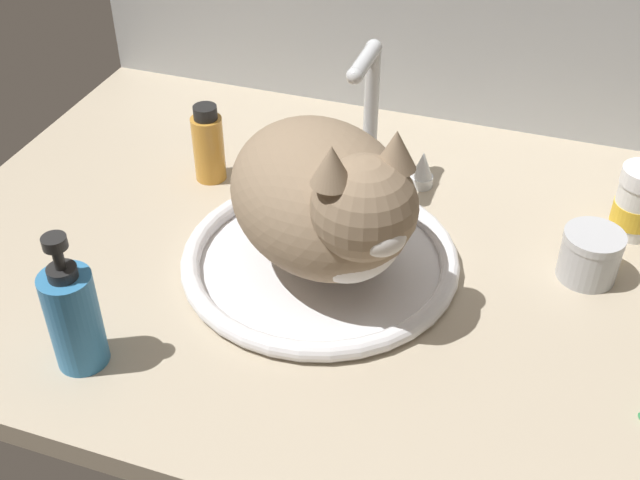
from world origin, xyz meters
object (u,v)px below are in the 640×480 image
at_px(faucet, 369,128).
at_px(cat, 328,200).
at_px(amber_bottle, 208,145).
at_px(soap_pump_bottle, 74,317).
at_px(metal_jar, 590,255).
at_px(pill_bottle, 637,204).
at_px(sink_basin, 320,259).

height_order(faucet, cat, cat).
bearing_deg(cat, amber_bottle, 146.04).
bearing_deg(amber_bottle, faucet, 17.65).
bearing_deg(faucet, soap_pump_bottle, -113.46).
bearing_deg(faucet, metal_jar, -20.81).
bearing_deg(amber_bottle, pill_bottle, 5.78).
height_order(metal_jar, amber_bottle, amber_bottle).
relative_size(faucet, cat, 0.65).
bearing_deg(soap_pump_bottle, faucet, 66.54).
bearing_deg(pill_bottle, soap_pump_bottle, -142.05).
bearing_deg(sink_basin, soap_pump_bottle, -129.30).
relative_size(metal_jar, soap_pump_bottle, 0.43).
height_order(pill_bottle, soap_pump_bottle, soap_pump_bottle).
relative_size(sink_basin, faucet, 1.64).
bearing_deg(amber_bottle, soap_pump_bottle, -86.63).
height_order(cat, pill_bottle, cat).
relative_size(cat, metal_jar, 4.44).
distance_m(faucet, pill_bottle, 0.36).
relative_size(cat, amber_bottle, 2.82).
xyz_separation_m(pill_bottle, soap_pump_bottle, (-0.54, -0.42, 0.02)).
bearing_deg(faucet, cat, -86.22).
xyz_separation_m(pill_bottle, metal_jar, (-0.05, -0.11, -0.01)).
relative_size(pill_bottle, soap_pump_bottle, 0.58).
distance_m(faucet, soap_pump_bottle, 0.47).
relative_size(metal_jar, amber_bottle, 0.64).
bearing_deg(cat, soap_pump_bottle, -133.19).
xyz_separation_m(faucet, amber_bottle, (-0.21, -0.07, -0.03)).
distance_m(cat, metal_jar, 0.32).
distance_m(faucet, cat, 0.22).
distance_m(amber_bottle, soap_pump_bottle, 0.37).
distance_m(sink_basin, cat, 0.10).
distance_m(sink_basin, faucet, 0.22).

